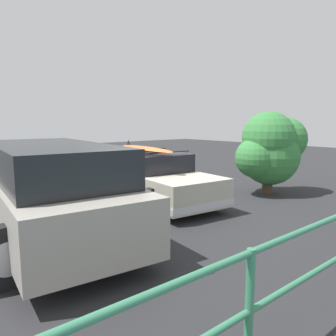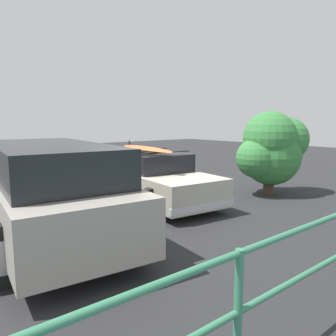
% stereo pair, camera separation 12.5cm
% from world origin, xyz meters
% --- Properties ---
extents(ground_plane, '(44.00, 44.00, 0.02)m').
position_xyz_m(ground_plane, '(0.00, 0.00, -0.01)').
color(ground_plane, '#28282B').
rests_on(ground_plane, ground).
extents(sedan_car, '(2.62, 4.33, 1.56)m').
position_xyz_m(sedan_car, '(-0.33, -0.26, 0.62)').
color(sedan_car, '#B7B29E').
rests_on(sedan_car, ground).
extents(suv_car, '(2.98, 5.03, 1.70)m').
position_xyz_m(suv_car, '(2.74, 0.81, 0.89)').
color(suv_car, '#9E998E').
rests_on(suv_car, ground).
extents(bush_near_left, '(2.25, 1.67, 2.37)m').
position_xyz_m(bush_near_left, '(-3.42, 1.21, 1.28)').
color(bush_near_left, '#4C3828').
rests_on(bush_near_left, ground).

